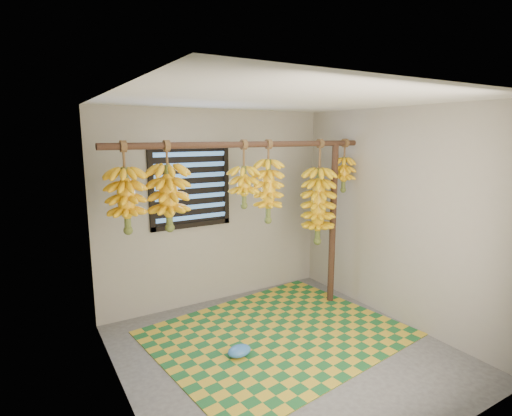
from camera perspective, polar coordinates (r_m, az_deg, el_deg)
floor at (r=4.19m, az=4.12°, el=-19.81°), size 3.00×3.00×0.01m
ceiling at (r=3.63m, az=4.63°, el=15.21°), size 3.00×3.00×0.01m
wall_back at (r=5.00m, az=-5.64°, el=0.02°), size 3.00×0.01×2.40m
wall_left at (r=3.14m, az=-18.88°, el=-6.85°), size 0.01×3.00×2.40m
wall_right at (r=4.74m, az=19.40°, el=-1.12°), size 0.01×3.00×2.40m
window at (r=4.79m, az=-9.34°, el=3.10°), size 1.00×0.04×1.00m
hanging_pole at (r=4.21m, az=-1.06°, el=9.06°), size 3.00×0.06×0.06m
support_post at (r=5.04m, az=10.90°, el=-2.37°), size 0.08×0.08×2.00m
woven_mat at (r=4.48m, az=3.11°, el=-17.44°), size 2.73×2.29×0.01m
plastic_bag at (r=4.06m, az=-2.40°, el=-19.73°), size 0.26×0.21×0.10m
banana_bunch_a at (r=3.78m, az=-18.03°, el=1.05°), size 0.34×0.34×0.83m
banana_bunch_b at (r=3.89m, az=-12.38°, el=1.48°), size 0.37×0.37×0.85m
banana_bunch_c at (r=4.21m, az=-1.73°, el=3.05°), size 0.32×0.32×0.71m
banana_bunch_d at (r=4.38m, az=1.76°, el=2.46°), size 0.30×0.30×0.90m
banana_bunch_e at (r=4.83m, az=8.89°, el=0.27°), size 0.38×0.38×1.24m
banana_bunch_f at (r=5.04m, az=12.43°, el=4.73°), size 0.26×0.26×0.64m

